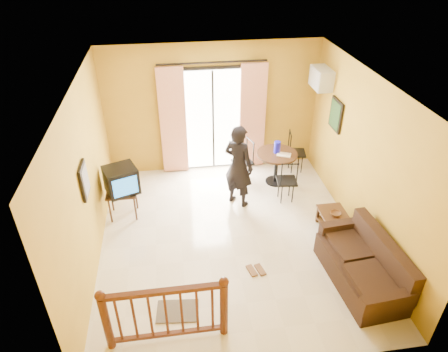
{
  "coord_description": "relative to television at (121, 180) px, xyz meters",
  "views": [
    {
      "loc": [
        -0.9,
        -5.33,
        4.74
      ],
      "look_at": [
        -0.09,
        0.2,
        1.18
      ],
      "focal_mm": 32.0,
      "sensor_mm": 36.0,
      "label": 1
    }
  ],
  "objects": [
    {
      "name": "ground",
      "position": [
        1.87,
        -0.93,
        -0.8
      ],
      "size": [
        5.0,
        5.0,
        0.0
      ],
      "primitive_type": "plane",
      "color": "beige",
      "rests_on": "ground"
    },
    {
      "name": "room_shell",
      "position": [
        1.87,
        -0.93,
        0.91
      ],
      "size": [
        5.0,
        5.0,
        5.0
      ],
      "color": "white",
      "rests_on": "ground"
    },
    {
      "name": "balcony_door",
      "position": [
        1.87,
        1.51,
        0.39
      ],
      "size": [
        2.25,
        0.14,
        2.46
      ],
      "color": "black",
      "rests_on": "ground"
    },
    {
      "name": "tv_table",
      "position": [
        -0.03,
        0.0,
        -0.33
      ],
      "size": [
        0.55,
        0.46,
        0.55
      ],
      "color": "black",
      "rests_on": "ground"
    },
    {
      "name": "television",
      "position": [
        0.0,
        0.0,
        0.0
      ],
      "size": [
        0.69,
        0.66,
        0.5
      ],
      "rotation": [
        0.0,
        0.0,
        0.36
      ],
      "color": "black",
      "rests_on": "tv_table"
    },
    {
      "name": "picture_left",
      "position": [
        -0.35,
        -1.13,
        0.75
      ],
      "size": [
        0.05,
        0.42,
        0.52
      ],
      "color": "black",
      "rests_on": "room_shell"
    },
    {
      "name": "dining_table",
      "position": [
        3.1,
        0.72,
        -0.24
      ],
      "size": [
        0.85,
        0.85,
        0.71
      ],
      "color": "black",
      "rests_on": "ground"
    },
    {
      "name": "water_jug",
      "position": [
        3.1,
        0.74,
        0.03
      ],
      "size": [
        0.13,
        0.13,
        0.25
      ],
      "primitive_type": "cylinder",
      "color": "#1916D0",
      "rests_on": "dining_table"
    },
    {
      "name": "serving_tray",
      "position": [
        3.21,
        0.62,
        -0.08
      ],
      "size": [
        0.33,
        0.28,
        0.02
      ],
      "primitive_type": "cube",
      "rotation": [
        0.0,
        0.0,
        -0.43
      ],
      "color": "silver",
      "rests_on": "dining_table"
    },
    {
      "name": "dining_chairs",
      "position": [
        3.07,
        0.69,
        -0.8
      ],
      "size": [
        1.73,
        1.52,
        0.95
      ],
      "color": "black",
      "rests_on": "ground"
    },
    {
      "name": "air_conditioner",
      "position": [
        3.96,
        1.02,
        1.35
      ],
      "size": [
        0.31,
        0.6,
        0.4
      ],
      "color": "silver",
      "rests_on": "room_shell"
    },
    {
      "name": "botanical_print",
      "position": [
        4.08,
        0.37,
        0.85
      ],
      "size": [
        0.05,
        0.5,
        0.6
      ],
      "color": "black",
      "rests_on": "room_shell"
    },
    {
      "name": "coffee_table",
      "position": [
        3.72,
        -1.09,
        -0.55
      ],
      "size": [
        0.46,
        0.83,
        0.37
      ],
      "color": "black",
      "rests_on": "ground"
    },
    {
      "name": "bowl",
      "position": [
        3.72,
        -1.03,
        -0.4
      ],
      "size": [
        0.19,
        0.19,
        0.06
      ],
      "primitive_type": "imported",
      "rotation": [
        0.0,
        0.0,
        -0.01
      ],
      "color": "brown",
      "rests_on": "coffee_table"
    },
    {
      "name": "sofa",
      "position": [
        3.72,
        -2.23,
        -0.49
      ],
      "size": [
        0.92,
        1.77,
        0.82
      ],
      "rotation": [
        0.0,
        0.0,
        0.08
      ],
      "color": "black",
      "rests_on": "ground"
    },
    {
      "name": "standing_person",
      "position": [
        2.17,
        0.1,
        0.04
      ],
      "size": [
        0.72,
        0.71,
        1.68
      ],
      "primitive_type": "imported",
      "rotation": [
        0.0,
        0.0,
        2.4
      ],
      "color": "black",
      "rests_on": "ground"
    },
    {
      "name": "stair_balustrade",
      "position": [
        0.72,
        -2.83,
        -0.23
      ],
      "size": [
        1.63,
        0.13,
        1.04
      ],
      "color": "#471E0F",
      "rests_on": "ground"
    },
    {
      "name": "doormat",
      "position": [
        0.86,
        -2.4,
        -0.79
      ],
      "size": [
        0.64,
        0.46,
        0.02
      ],
      "primitive_type": "cube",
      "rotation": [
        0.0,
        0.0,
        -0.1
      ],
      "color": "#544C43",
      "rests_on": "ground"
    },
    {
      "name": "sandals",
      "position": [
        2.14,
        -1.79,
        -0.78
      ],
      "size": [
        0.3,
        0.27,
        0.03
      ],
      "color": "brown",
      "rests_on": "ground"
    }
  ]
}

